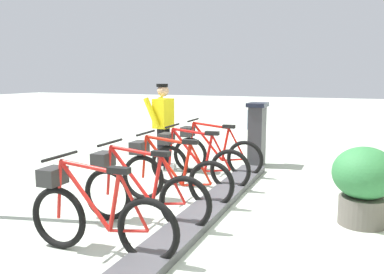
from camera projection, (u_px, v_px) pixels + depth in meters
ground_plane at (206, 214)px, 5.42m from camera, size 60.00×60.00×0.00m
dock_rail_base at (206, 210)px, 5.41m from camera, size 0.44×5.40×0.10m
payment_kiosk at (257, 133)px, 8.23m from camera, size 0.36×0.52×1.28m
bike_docked_0 at (213, 152)px, 7.51m from camera, size 1.72×0.54×1.02m
bike_docked_1 at (195, 161)px, 6.66m from camera, size 1.72×0.54×1.02m
bike_docked_2 at (171, 174)px, 5.82m from camera, size 1.72×0.54×1.02m
bike_docked_3 at (139, 191)px, 4.97m from camera, size 1.72×0.54×1.02m
bike_docked_4 at (95, 214)px, 4.13m from camera, size 1.72×0.54×1.02m
worker_near_rack at (163, 123)px, 7.86m from camera, size 0.50×0.65×1.66m
planter_bush at (364, 182)px, 4.96m from camera, size 0.76×0.76×0.97m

